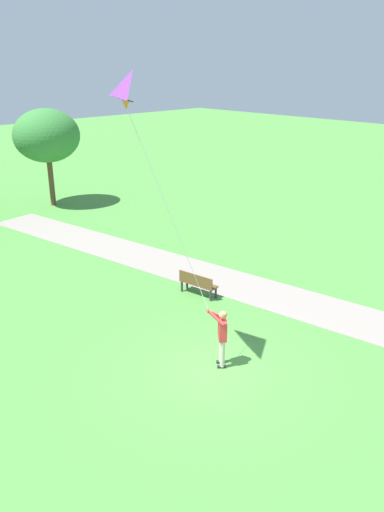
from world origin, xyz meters
The scene contains 6 objects.
ground_plane centered at (0.00, 0.00, 0.00)m, with size 120.00×120.00×0.00m, color #4C8E3D.
walkway_path centered at (5.13, 2.00, 0.01)m, with size 2.40×32.00×0.02m, color gray.
person_kite_flyer centered at (0.37, -0.03, 1.05)m, with size 0.61×0.58×1.83m.
flying_kite centered at (-1.27, 1.45, 7.54)m, with size 1.83×1.96×6.24m.
park_bench_near_walkway centered at (3.19, 3.74, 0.51)m, with size 0.65×1.55×0.88m.
tree_lakeside_near centered at (5.91, 18.82, 4.12)m, with size 3.87×3.65×5.67m.
Camera 1 is at (-8.95, -8.34, 8.21)m, focal length 35.51 mm.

